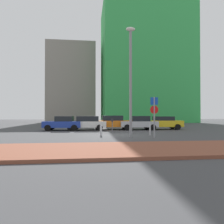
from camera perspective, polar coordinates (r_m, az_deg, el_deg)
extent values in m
plane|color=#424244|center=(16.47, 1.11, -6.55)|extent=(120.00, 120.00, 0.00)
cube|color=brown|center=(9.59, 6.79, -10.28)|extent=(40.00, 4.13, 0.14)
cube|color=#1E389E|center=(22.31, -13.66, -3.36)|extent=(3.98, 1.98, 0.65)
cube|color=black|center=(22.25, -13.13, -1.83)|extent=(1.86, 1.74, 0.54)
cylinder|color=black|center=(21.71, -17.54, -4.28)|extent=(0.65, 0.25, 0.64)
cylinder|color=black|center=(23.46, -16.50, -4.02)|extent=(0.65, 0.25, 0.64)
cylinder|color=black|center=(21.24, -10.54, -4.38)|extent=(0.65, 0.25, 0.64)
cylinder|color=black|center=(23.03, -10.02, -4.10)|extent=(0.65, 0.25, 0.64)
cube|color=white|center=(22.19, -7.41, -3.40)|extent=(4.46, 1.93, 0.64)
cube|color=black|center=(22.16, -6.79, -1.86)|extent=(2.36, 1.71, 0.55)
cylinder|color=black|center=(21.45, -11.54, -4.34)|extent=(0.65, 0.24, 0.64)
cylinder|color=black|center=(23.21, -11.01, -4.07)|extent=(0.65, 0.24, 0.64)
cylinder|color=black|center=(21.30, -3.50, -4.38)|extent=(0.65, 0.24, 0.64)
cylinder|color=black|center=(23.07, -3.58, -4.10)|extent=(0.65, 0.24, 0.64)
cube|color=orange|center=(22.91, -0.13, -3.26)|extent=(4.57, 1.95, 0.70)
cube|color=black|center=(22.90, 0.11, -1.70)|extent=(2.26, 1.75, 0.55)
cylinder|color=black|center=(21.92, -3.93, -4.28)|extent=(0.64, 0.23, 0.64)
cylinder|color=black|center=(23.76, -4.03, -4.01)|extent=(0.64, 0.23, 0.64)
cylinder|color=black|center=(22.20, 4.05, -4.23)|extent=(0.64, 0.23, 0.64)
cylinder|color=black|center=(24.02, 3.35, -3.97)|extent=(0.64, 0.23, 0.64)
cube|color=#B7BABF|center=(22.74, 7.45, -3.35)|extent=(4.16, 2.11, 0.63)
cube|color=black|center=(22.76, 7.88, -1.84)|extent=(2.01, 1.82, 0.57)
cylinder|color=black|center=(21.65, 4.29, -4.32)|extent=(0.65, 0.26, 0.64)
cylinder|color=black|center=(23.47, 3.74, -4.05)|extent=(0.65, 0.26, 0.64)
cylinder|color=black|center=(22.15, 11.39, -4.23)|extent=(0.65, 0.26, 0.64)
cylinder|color=black|center=(23.93, 10.32, -3.97)|extent=(0.65, 0.26, 0.64)
cube|color=gold|center=(23.72, 13.68, -3.15)|extent=(4.61, 1.95, 0.69)
cube|color=black|center=(23.76, 14.12, -1.76)|extent=(2.22, 1.69, 0.46)
cylinder|color=black|center=(22.51, 10.57, -4.18)|extent=(0.65, 0.25, 0.64)
cylinder|color=black|center=(24.17, 9.60, -3.95)|extent=(0.65, 0.25, 0.64)
cylinder|color=black|center=(23.44, 17.91, -4.02)|extent=(0.65, 0.25, 0.64)
cylinder|color=black|center=(25.04, 16.48, -3.81)|extent=(0.65, 0.25, 0.64)
cylinder|color=gray|center=(15.21, 11.73, -1.43)|extent=(0.10, 0.10, 2.96)
cube|color=#1447B7|center=(15.24, 11.72, 3.01)|extent=(0.55, 0.07, 0.55)
cylinder|color=red|center=(15.21, 11.72, 0.65)|extent=(0.60, 0.06, 0.60)
cylinder|color=#4C4C51|center=(18.80, 0.08, -4.27)|extent=(0.08, 0.08, 1.02)
cube|color=black|center=(18.78, 0.08, -2.28)|extent=(0.18, 0.14, 0.28)
cylinder|color=gray|center=(15.37, 5.22, 7.82)|extent=(0.20, 0.20, 7.91)
ellipsoid|color=silver|center=(16.49, 5.20, 22.07)|extent=(0.70, 0.36, 0.30)
cylinder|color=#B7B7BC|center=(16.71, 10.59, -4.71)|extent=(0.13, 0.13, 1.01)
cylinder|color=#B7B7BC|center=(17.31, 5.39, -4.58)|extent=(0.17, 0.17, 1.02)
cylinder|color=#B7B7BC|center=(16.03, -3.11, -5.12)|extent=(0.16, 0.16, 0.88)
cube|color=green|center=(49.59, 9.10, 13.03)|extent=(19.63, 13.89, 27.00)
cube|color=gray|center=(51.49, -11.00, 7.56)|extent=(11.03, 10.40, 18.25)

